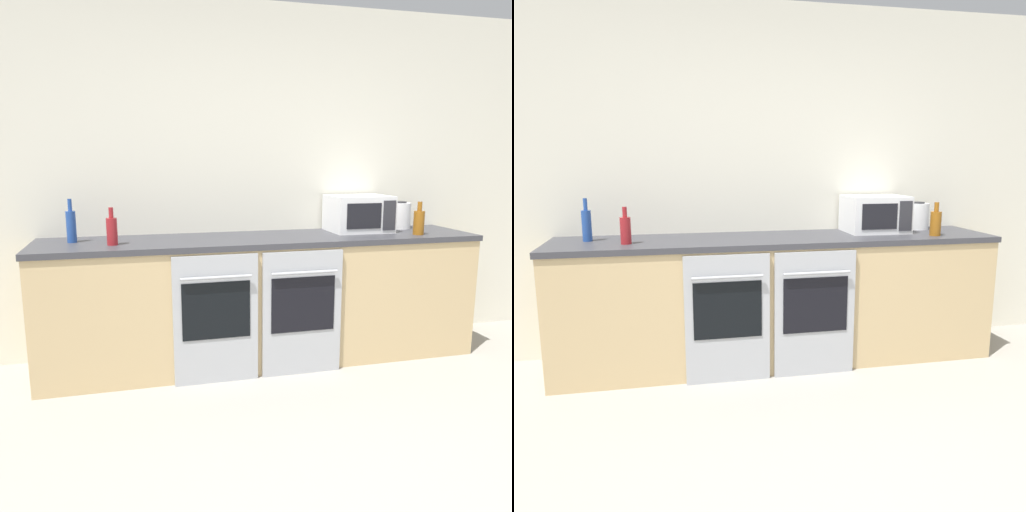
{
  "view_description": "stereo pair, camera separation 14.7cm",
  "coord_description": "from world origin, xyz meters",
  "views": [
    {
      "loc": [
        -0.91,
        -1.36,
        1.46
      ],
      "look_at": [
        -0.05,
        2.07,
        0.78
      ],
      "focal_mm": 35.0,
      "sensor_mm": 36.0,
      "label": 1
    },
    {
      "loc": [
        -0.76,
        -1.39,
        1.46
      ],
      "look_at": [
        -0.05,
        2.07,
        0.78
      ],
      "focal_mm": 35.0,
      "sensor_mm": 36.0,
      "label": 2
    }
  ],
  "objects": [
    {
      "name": "bottle_red",
      "position": [
        -1.04,
        1.97,
        1.02
      ],
      "size": [
        0.07,
        0.07,
        0.25
      ],
      "color": "maroon",
      "rests_on": "counter_back"
    },
    {
      "name": "bottle_blue",
      "position": [
        -1.31,
        2.14,
        1.04
      ],
      "size": [
        0.06,
        0.06,
        0.29
      ],
      "color": "#234793",
      "rests_on": "counter_back"
    },
    {
      "name": "counter_back",
      "position": [
        0.0,
        2.07,
        0.46
      ],
      "size": [
        3.16,
        0.65,
        0.92
      ],
      "color": "tan",
      "rests_on": "ground_plane"
    },
    {
      "name": "bottle_amber",
      "position": [
        1.14,
        1.9,
        1.02
      ],
      "size": [
        0.08,
        0.08,
        0.24
      ],
      "color": "#8C5114",
      "rests_on": "counter_back"
    },
    {
      "name": "oven_right",
      "position": [
        0.19,
        1.74,
        0.44
      ],
      "size": [
        0.56,
        0.06,
        0.87
      ],
      "color": "#A8AAAF",
      "rests_on": "ground_plane"
    },
    {
      "name": "oven_left",
      "position": [
        -0.41,
        1.74,
        0.44
      ],
      "size": [
        0.56,
        0.06,
        0.87
      ],
      "color": "#A8AAAF",
      "rests_on": "ground_plane"
    },
    {
      "name": "kettle",
      "position": [
        1.19,
        2.25,
        1.03
      ],
      "size": [
        0.17,
        0.17,
        0.22
      ],
      "color": "white",
      "rests_on": "counter_back"
    },
    {
      "name": "wall_back",
      "position": [
        0.0,
        2.42,
        1.3
      ],
      "size": [
        10.0,
        0.06,
        2.6
      ],
      "color": "silver",
      "rests_on": "ground_plane"
    },
    {
      "name": "microwave",
      "position": [
        0.79,
        2.18,
        1.06
      ],
      "size": [
        0.45,
        0.37,
        0.28
      ],
      "color": "silver",
      "rests_on": "counter_back"
    }
  ]
}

